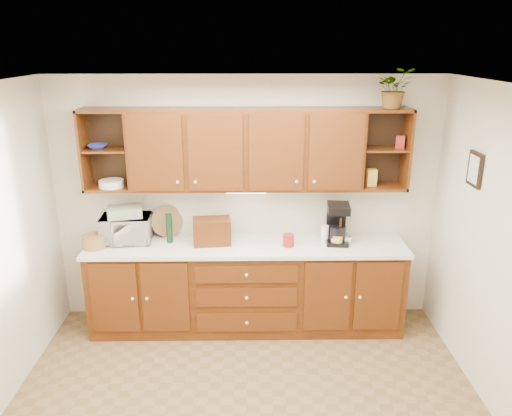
{
  "coord_description": "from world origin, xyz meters",
  "views": [
    {
      "loc": [
        0.03,
        -3.25,
        2.88
      ],
      "look_at": [
        0.09,
        1.15,
        1.42
      ],
      "focal_mm": 35.0,
      "sensor_mm": 36.0,
      "label": 1
    }
  ],
  "objects_px": {
    "bread_box": "(212,231)",
    "potted_plant": "(395,88)",
    "coffee_maker": "(337,224)",
    "microwave": "(126,229)"
  },
  "relations": [
    {
      "from": "bread_box",
      "to": "potted_plant",
      "type": "xyz_separation_m",
      "value": [
        1.75,
        0.06,
        1.41
      ]
    },
    {
      "from": "coffee_maker",
      "to": "potted_plant",
      "type": "xyz_separation_m",
      "value": [
        0.48,
        0.03,
        1.34
      ]
    },
    {
      "from": "microwave",
      "to": "potted_plant",
      "type": "bearing_deg",
      "value": -3.46
    },
    {
      "from": "microwave",
      "to": "bread_box",
      "type": "xyz_separation_m",
      "value": [
        0.88,
        -0.06,
        -0.01
      ]
    },
    {
      "from": "bread_box",
      "to": "coffee_maker",
      "type": "xyz_separation_m",
      "value": [
        1.28,
        0.03,
        0.06
      ]
    },
    {
      "from": "microwave",
      "to": "coffee_maker",
      "type": "height_order",
      "value": "coffee_maker"
    },
    {
      "from": "potted_plant",
      "to": "bread_box",
      "type": "bearing_deg",
      "value": -178.11
    },
    {
      "from": "microwave",
      "to": "bread_box",
      "type": "distance_m",
      "value": 0.88
    },
    {
      "from": "coffee_maker",
      "to": "potted_plant",
      "type": "bearing_deg",
      "value": 9.29
    },
    {
      "from": "microwave",
      "to": "potted_plant",
      "type": "xyz_separation_m",
      "value": [
        2.63,
        -0.0,
        1.4
      ]
    }
  ]
}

